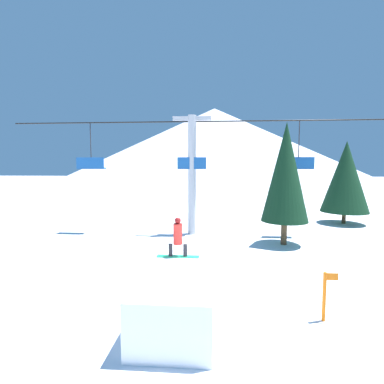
% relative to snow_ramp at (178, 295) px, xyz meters
% --- Properties ---
extents(ground_plane, '(220.00, 220.00, 0.00)m').
position_rel_snow_ramp_xyz_m(ground_plane, '(0.63, -0.07, -0.71)').
color(ground_plane, white).
extents(mountain_ridge, '(86.91, 86.91, 20.59)m').
position_rel_snow_ramp_xyz_m(mountain_ridge, '(0.63, 79.49, 9.59)').
color(mountain_ridge, silver).
rests_on(mountain_ridge, ground_plane).
extents(snow_ramp, '(2.01, 4.21, 1.42)m').
position_rel_snow_ramp_xyz_m(snow_ramp, '(0.00, 0.00, 0.00)').
color(snow_ramp, white).
rests_on(snow_ramp, ground_plane).
extents(snowboarder, '(1.39, 0.29, 1.31)m').
position_rel_snow_ramp_xyz_m(snowboarder, '(-0.17, 1.30, 1.35)').
color(snowboarder, '#1E9E6B').
rests_on(snowboarder, snow_ramp).
extents(chairlift, '(23.18, 0.52, 7.53)m').
position_rel_snow_ramp_xyz_m(chairlift, '(-0.44, 10.71, 3.54)').
color(chairlift, '#B2B2B7').
rests_on(chairlift, ground_plane).
extents(pine_tree_near, '(2.55, 2.55, 6.76)m').
position_rel_snow_ramp_xyz_m(pine_tree_near, '(4.87, 8.52, 3.32)').
color(pine_tree_near, '#4C3823').
rests_on(pine_tree_near, ground_plane).
extents(pine_tree_far, '(3.42, 3.42, 6.22)m').
position_rel_snow_ramp_xyz_m(pine_tree_far, '(10.76, 15.00, 2.84)').
color(pine_tree_far, '#4C3823').
rests_on(pine_tree_far, ground_plane).
extents(trail_marker, '(0.41, 0.10, 1.42)m').
position_rel_snow_ramp_xyz_m(trail_marker, '(4.15, 0.21, 0.05)').
color(trail_marker, orange).
rests_on(trail_marker, ground_plane).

